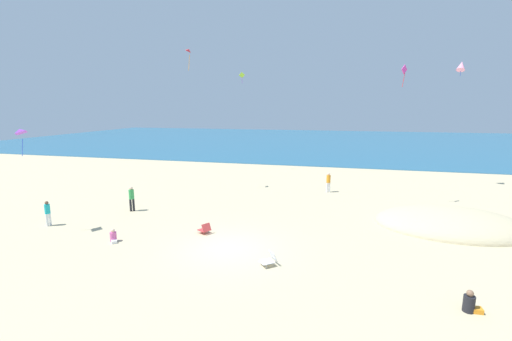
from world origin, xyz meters
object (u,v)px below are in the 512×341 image
(kite_magenta, at_px, (404,71))
(kite_lime, at_px, (242,75))
(kite_purple, at_px, (19,131))
(person_2, at_px, (113,237))
(beach_chair_mid_beach, at_px, (270,259))
(kite_red, at_px, (189,51))
(person_0, at_px, (132,197))
(kite_pink, at_px, (461,66))
(person_1, at_px, (328,181))
(person_4, at_px, (48,212))
(beach_chair_far_left, at_px, (205,229))
(person_3, at_px, (470,304))

(kite_magenta, distance_m, kite_lime, 16.49)
(kite_purple, bearing_deg, person_2, 1.52)
(beach_chair_mid_beach, xyz_separation_m, kite_purple, (-12.73, 0.50, 5.06))
(kite_red, xyz_separation_m, kite_purple, (-4.30, -10.66, -5.25))
(person_0, relative_size, kite_purple, 1.12)
(beach_chair_mid_beach, distance_m, person_0, 11.33)
(person_0, relative_size, kite_pink, 1.30)
(person_1, bearing_deg, person_2, -56.23)
(person_4, bearing_deg, kite_pink, -132.47)
(person_1, relative_size, kite_lime, 1.43)
(person_2, relative_size, kite_pink, 0.53)
(beach_chair_mid_beach, xyz_separation_m, person_4, (-12.92, 1.74, 0.55))
(person_4, bearing_deg, person_2, -178.14)
(beach_chair_far_left, bearing_deg, beach_chair_mid_beach, 177.09)
(kite_purple, xyz_separation_m, kite_lime, (5.68, 19.67, 4.24))
(beach_chair_far_left, bearing_deg, kite_lime, -48.91)
(beach_chair_far_left, bearing_deg, kite_red, -31.16)
(kite_pink, bearing_deg, person_4, -146.98)
(person_1, distance_m, person_3, 15.74)
(person_0, distance_m, person_4, 4.58)
(person_2, bearing_deg, beach_chair_far_left, 74.34)
(beach_chair_far_left, height_order, person_4, person_4)
(kite_purple, bearing_deg, kite_lime, 73.89)
(person_0, distance_m, kite_magenta, 18.85)
(person_4, bearing_deg, person_3, -175.11)
(beach_chair_mid_beach, distance_m, kite_purple, 13.71)
(person_1, xyz_separation_m, kite_lime, (-8.93, 6.91, 8.68))
(person_0, bearing_deg, kite_pink, 86.33)
(beach_chair_far_left, height_order, kite_pink, kite_pink)
(person_0, bearing_deg, person_3, 34.34)
(kite_purple, distance_m, kite_pink, 30.03)
(person_3, distance_m, kite_purple, 20.43)
(person_0, distance_m, person_3, 18.32)
(beach_chair_mid_beach, relative_size, kite_pink, 0.66)
(person_3, bearing_deg, beach_chair_mid_beach, 165.35)
(person_1, height_order, person_2, person_1)
(person_2, xyz_separation_m, kite_magenta, (14.27, 9.91, 8.51))
(person_2, bearing_deg, person_0, 160.25)
(beach_chair_mid_beach, distance_m, kite_pink, 23.08)
(person_1, bearing_deg, beach_chair_far_left, -47.53)
(person_2, height_order, person_3, person_3)
(person_1, relative_size, person_3, 2.08)
(kite_magenta, relative_size, kite_pink, 1.10)
(person_1, xyz_separation_m, kite_red, (-10.31, -2.10, 9.69))
(person_0, bearing_deg, kite_red, 131.46)
(person_1, bearing_deg, kite_lime, -146.07)
(person_0, distance_m, kite_lime, 17.48)
(person_3, bearing_deg, kite_lime, 121.23)
(person_2, height_order, kite_lime, kite_lime)
(beach_chair_mid_beach, relative_size, kite_red, 0.52)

